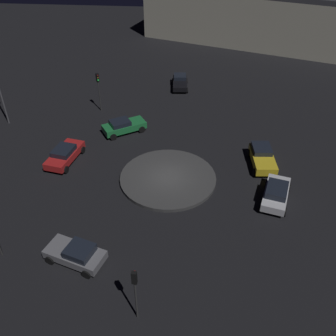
% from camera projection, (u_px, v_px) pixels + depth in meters
% --- Properties ---
extents(ground_plane, '(115.04, 115.04, 0.00)m').
position_uv_depth(ground_plane, '(168.00, 179.00, 32.94)').
color(ground_plane, black).
extents(roundabout_island, '(8.37, 8.37, 0.30)m').
position_uv_depth(roundabout_island, '(168.00, 178.00, 32.85)').
color(roundabout_island, '#383838').
rests_on(roundabout_island, ground_plane).
extents(car_black, '(2.22, 4.02, 1.33)m').
position_uv_depth(car_black, '(180.00, 82.00, 47.47)').
color(car_black, black).
rests_on(car_black, ground_plane).
extents(car_yellow, '(2.38, 4.28, 1.49)m').
position_uv_depth(car_yellow, '(262.00, 157.00, 34.24)').
color(car_yellow, gold).
rests_on(car_yellow, ground_plane).
extents(car_silver, '(2.96, 4.57, 1.53)m').
position_uv_depth(car_silver, '(276.00, 193.00, 30.25)').
color(car_silver, silver).
rests_on(car_silver, ground_plane).
extents(car_green, '(4.61, 3.82, 1.45)m').
position_uv_depth(car_green, '(123.00, 126.00, 38.72)').
color(car_green, '#1E7238').
rests_on(car_green, ground_plane).
extents(car_red, '(2.82, 4.78, 1.44)m').
position_uv_depth(car_red, '(65.00, 154.00, 34.67)').
color(car_red, red).
rests_on(car_red, ground_plane).
extents(car_grey, '(4.42, 3.06, 1.46)m').
position_uv_depth(car_grey, '(76.00, 254.00, 25.37)').
color(car_grey, slate).
rests_on(car_grey, ground_plane).
extents(traffic_light_northwest, '(0.37, 0.39, 4.45)m').
position_uv_depth(traffic_light_northwest, '(98.00, 85.00, 41.04)').
color(traffic_light_northwest, '#2D2D2D').
rests_on(traffic_light_northwest, ground_plane).
extents(traffic_light_south, '(0.31, 0.36, 4.18)m').
position_uv_depth(traffic_light_south, '(135.00, 286.00, 20.72)').
color(traffic_light_south, '#2D2D2D').
rests_on(traffic_light_south, ground_plane).
extents(store_building, '(41.73, 26.03, 8.30)m').
position_uv_depth(store_building, '(274.00, 13.00, 60.13)').
color(store_building, '#ADA893').
rests_on(store_building, ground_plane).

